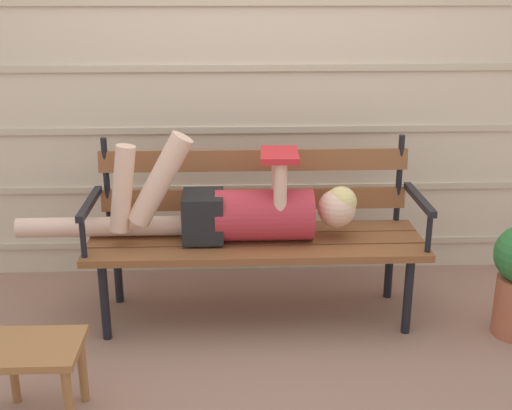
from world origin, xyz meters
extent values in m
plane|color=#936B56|center=(0.00, 0.00, 0.00)|extent=(12.00, 12.00, 0.00)
cube|color=beige|center=(0.00, 0.79, 1.21)|extent=(4.61, 0.06, 2.41)
cube|color=#C1AD8E|center=(0.00, 0.76, 0.17)|extent=(4.61, 0.02, 0.04)
cube|color=#C1AD8E|center=(0.00, 0.76, 0.52)|extent=(4.61, 0.02, 0.04)
cube|color=#C1AD8E|center=(0.00, 0.76, 0.86)|extent=(4.61, 0.02, 0.04)
cube|color=#C1AD8E|center=(0.00, 0.76, 1.21)|extent=(4.61, 0.02, 0.04)
cube|color=#C1AD8E|center=(0.00, 0.76, 1.55)|extent=(4.61, 0.02, 0.04)
cube|color=brown|center=(0.00, 0.00, 0.42)|extent=(1.67, 0.16, 0.04)
cube|color=brown|center=(0.00, 0.17, 0.42)|extent=(1.67, 0.16, 0.04)
cube|color=brown|center=(0.00, 0.34, 0.42)|extent=(1.67, 0.16, 0.04)
cube|color=brown|center=(0.00, 0.42, 0.56)|extent=(1.61, 0.05, 0.11)
cube|color=brown|center=(0.00, 0.42, 0.77)|extent=(1.61, 0.05, 0.11)
cylinder|color=black|center=(-0.77, 0.42, 0.67)|extent=(0.03, 0.03, 0.47)
cylinder|color=black|center=(0.77, 0.42, 0.67)|extent=(0.03, 0.03, 0.47)
cylinder|color=black|center=(-0.74, -0.03, 0.20)|extent=(0.04, 0.04, 0.40)
cylinder|color=black|center=(0.74, -0.03, 0.20)|extent=(0.04, 0.04, 0.40)
cylinder|color=black|center=(-0.74, 0.37, 0.20)|extent=(0.04, 0.04, 0.40)
cylinder|color=black|center=(0.74, 0.37, 0.20)|extent=(0.04, 0.04, 0.40)
cube|color=black|center=(-0.81, 0.17, 0.63)|extent=(0.04, 0.47, 0.03)
cylinder|color=black|center=(-0.81, -0.03, 0.53)|extent=(0.03, 0.03, 0.20)
cube|color=black|center=(0.81, 0.17, 0.63)|extent=(0.04, 0.47, 0.03)
cylinder|color=black|center=(0.81, -0.03, 0.53)|extent=(0.03, 0.03, 0.20)
cylinder|color=#B72D38|center=(0.04, 0.17, 0.56)|extent=(0.48, 0.25, 0.25)
cube|color=black|center=(-0.26, 0.17, 0.56)|extent=(0.20, 0.24, 0.23)
sphere|color=beige|center=(0.40, 0.17, 0.59)|extent=(0.19, 0.19, 0.19)
sphere|color=#E0C67A|center=(0.42, 0.17, 0.62)|extent=(0.16, 0.16, 0.16)
cylinder|color=beige|center=(-0.46, 0.11, 0.77)|extent=(0.33, 0.11, 0.47)
cylinder|color=beige|center=(-0.64, 0.11, 0.72)|extent=(0.15, 0.09, 0.43)
cylinder|color=beige|center=(-0.77, 0.23, 0.49)|extent=(0.85, 0.10, 0.10)
cylinder|color=beige|center=(0.11, 0.09, 0.71)|extent=(0.06, 0.06, 0.29)
cylinder|color=beige|center=(0.11, 0.25, 0.71)|extent=(0.06, 0.06, 0.29)
cube|color=red|center=(0.11, 0.17, 0.87)|extent=(0.19, 0.26, 0.03)
cube|color=#9E6638|center=(-0.88, -0.65, 0.32)|extent=(0.35, 0.31, 0.03)
cylinder|color=#9E6638|center=(-0.74, -0.77, 0.15)|extent=(0.04, 0.04, 0.31)
cylinder|color=#9E6638|center=(-1.02, -0.52, 0.15)|extent=(0.04, 0.04, 0.31)
cylinder|color=#9E6638|center=(-0.74, -0.52, 0.15)|extent=(0.04, 0.04, 0.31)
camera|label=1|loc=(-0.12, -2.87, 1.66)|focal=45.97mm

